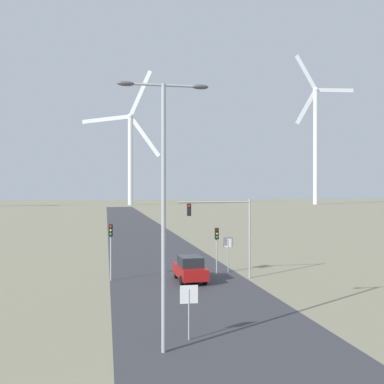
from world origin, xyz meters
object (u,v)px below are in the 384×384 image
object	(u,v)px
traffic_light_post_near_right	(217,240)
wind_turbine_left	(130,148)
traffic_light_mast_overhead	(225,221)
streetlamp	(164,185)
traffic_light_post_near_left	(111,239)
car_approaching	(190,269)
wind_turbine_center	(316,136)
stop_sign_far	(228,248)
stop_sign_near	(189,302)

from	to	relation	value
traffic_light_post_near_right	wind_turbine_left	distance (m)	169.17
traffic_light_post_near_right	traffic_light_mast_overhead	distance (m)	2.73
streetlamp	traffic_light_post_near_right	distance (m)	17.91
traffic_light_post_near_left	car_approaching	distance (m)	6.15
streetlamp	wind_turbine_center	size ratio (longest dim) A/B	0.16
traffic_light_post_near_right	traffic_light_mast_overhead	world-z (taller)	traffic_light_mast_overhead
wind_turbine_left	wind_turbine_center	bearing A→B (deg)	-4.76
traffic_light_post_near_left	wind_turbine_left	distance (m)	170.58
streetlamp	traffic_light_mast_overhead	bearing A→B (deg)	65.76
traffic_light_post_near_left	wind_turbine_center	size ratio (longest dim) A/B	0.06
traffic_light_post_near_left	wind_turbine_center	xyz separation A→B (m)	(95.97, 161.66, 29.09)
stop_sign_far	traffic_light_post_near_left	world-z (taller)	traffic_light_post_near_left
stop_sign_far	traffic_light_post_near_left	size ratio (longest dim) A/B	0.68
stop_sign_near	wind_turbine_left	world-z (taller)	wind_turbine_left
stop_sign_far	wind_turbine_left	size ratio (longest dim) A/B	0.05
car_approaching	wind_turbine_left	xyz separation A→B (m)	(4.86, 170.12, 24.46)
traffic_light_post_near_left	wind_turbine_center	bearing A→B (deg)	59.30
streetlamp	wind_turbine_center	distance (m)	201.79
traffic_light_mast_overhead	wind_turbine_center	size ratio (longest dim) A/B	0.09
stop_sign_near	traffic_light_post_near_left	xyz separation A→B (m)	(-3.23, 13.80, 1.34)
streetlamp	wind_turbine_left	distance (m)	184.99
streetlamp	car_approaching	distance (m)	15.40
stop_sign_near	stop_sign_far	bearing A→B (deg)	68.50
traffic_light_post_near_left	traffic_light_mast_overhead	world-z (taller)	traffic_light_mast_overhead
traffic_light_post_near_left	stop_sign_near	bearing A→B (deg)	-76.84
traffic_light_post_near_left	streetlamp	bearing A→B (deg)	-82.67
traffic_light_post_near_right	traffic_light_mast_overhead	xyz separation A→B (m)	(0.05, -2.16, 1.68)
traffic_light_mast_overhead	car_approaching	xyz separation A→B (m)	(-2.66, -0.34, -3.42)
traffic_light_post_near_right	wind_turbine_center	distance (m)	185.27
traffic_light_post_near_left	wind_turbine_center	distance (m)	190.24
wind_turbine_center	traffic_light_post_near_right	bearing A→B (deg)	-118.66
streetlamp	car_approaching	bearing A→B (deg)	75.02
car_approaching	streetlamp	bearing A→B (deg)	-104.98
wind_turbine_left	wind_turbine_center	world-z (taller)	wind_turbine_center
stop_sign_near	wind_turbine_center	bearing A→B (deg)	62.14
traffic_light_post_near_right	wind_turbine_left	size ratio (longest dim) A/B	0.06
wind_turbine_center	streetlamp	bearing A→B (deg)	-118.02
car_approaching	wind_turbine_center	size ratio (longest dim) A/B	0.06
car_approaching	wind_turbine_center	world-z (taller)	wind_turbine_center
car_approaching	wind_turbine_center	distance (m)	188.96
car_approaching	stop_sign_near	bearing A→B (deg)	-100.87
traffic_light_mast_overhead	stop_sign_far	bearing A→B (deg)	68.77
traffic_light_mast_overhead	stop_sign_near	bearing A→B (deg)	-111.55
traffic_light_mast_overhead	car_approaching	bearing A→B (deg)	-172.68
wind_turbine_left	streetlamp	bearing A→B (deg)	-92.66
streetlamp	traffic_light_mast_overhead	size ratio (longest dim) A/B	1.84
traffic_light_mast_overhead	wind_turbine_center	distance (m)	186.86
streetlamp	stop_sign_near	distance (m)	5.44
streetlamp	traffic_light_post_near_left	size ratio (longest dim) A/B	2.65
traffic_light_post_near_left	wind_turbine_left	size ratio (longest dim) A/B	0.07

